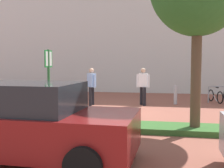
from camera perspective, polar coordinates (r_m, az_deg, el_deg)
ground_plane at (r=10.76m, az=-0.44°, el=-6.06°), size 60.00×60.00×0.00m
building_facade at (r=19.22m, az=4.67°, el=13.40°), size 28.00×1.20×10.00m
planter_strip at (r=8.32m, az=-1.88°, el=-8.54°), size 7.00×1.10×0.16m
parking_sign_post at (r=8.66m, az=-12.92°, el=1.59°), size 0.10×0.36×2.34m
bike_at_sign at (r=8.99m, az=-12.79°, el=-5.94°), size 1.64×0.55×0.86m
bollard_steel at (r=13.43m, az=12.93°, el=-2.18°), size 0.16×0.16×0.90m
person_shirt_white at (r=12.76m, az=-4.24°, el=-0.01°), size 0.48×0.45×1.72m
person_shirt_blue at (r=12.81m, az=6.40°, el=-0.01°), size 0.61×0.45×1.72m
car_maroon_wagon at (r=5.81m, az=-17.45°, el=-7.49°), size 4.35×2.12×1.54m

